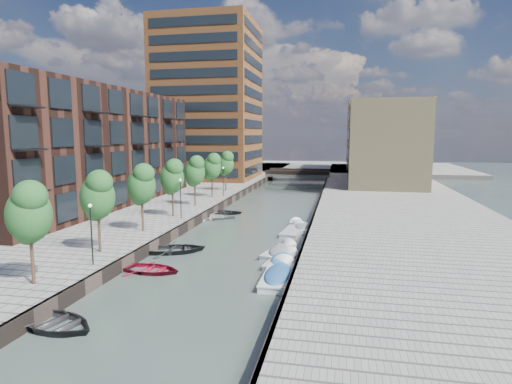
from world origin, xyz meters
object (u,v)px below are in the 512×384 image
(tree_5, at_px, (212,166))
(tree_6, at_px, (226,163))
(tree_0, at_px, (29,211))
(tree_1, at_px, (97,194))
(tree_3, at_px, (172,176))
(car, at_px, (360,182))
(tree_4, at_px, (195,170))
(motorboat_2, at_px, (294,232))
(sloop_3, at_px, (216,219))
(motorboat_3, at_px, (282,260))
(bridge, at_px, (298,174))
(sloop_1, at_px, (176,252))
(sloop_2, at_px, (151,272))
(motorboat_1, at_px, (280,251))
(motorboat_0, at_px, (279,275))
(tree_2, at_px, (141,183))
(sloop_0, at_px, (55,328))
(motorboat_4, at_px, (301,227))
(sloop_4, at_px, (226,214))

(tree_5, distance_m, tree_6, 7.00)
(tree_0, height_order, tree_5, same)
(tree_1, height_order, tree_5, same)
(tree_3, relative_size, car, 1.74)
(tree_4, xyz_separation_m, motorboat_2, (12.99, -7.75, -5.21))
(sloop_3, bearing_deg, tree_3, 129.03)
(motorboat_2, bearing_deg, motorboat_3, -88.64)
(bridge, xyz_separation_m, sloop_1, (-4.30, -56.76, -1.39))
(tree_1, relative_size, tree_4, 1.00)
(tree_1, distance_m, sloop_1, 7.99)
(motorboat_3, bearing_deg, sloop_2, -155.45)
(tree_3, height_order, car, tree_3)
(tree_3, xyz_separation_m, motorboat_1, (12.72, -8.46, -5.12))
(sloop_2, xyz_separation_m, motorboat_0, (9.04, 0.46, 0.23))
(tree_0, relative_size, car, 1.74)
(motorboat_1, xyz_separation_m, car, (7.69, 39.86, 1.40))
(sloop_2, bearing_deg, tree_0, 149.14)
(sloop_1, bearing_deg, tree_2, 34.76)
(tree_3, bearing_deg, tree_5, 90.00)
(sloop_0, xyz_separation_m, motorboat_0, (9.99, 9.56, 0.23))
(motorboat_3, relative_size, car, 1.40)
(tree_3, relative_size, sloop_2, 1.38)
(tree_1, distance_m, motorboat_4, 20.85)
(sloop_2, distance_m, car, 49.00)
(tree_5, xyz_separation_m, motorboat_0, (13.51, -28.44, -5.08))
(tree_1, distance_m, tree_5, 28.00)
(tree_0, relative_size, sloop_4, 1.46)
(car, bearing_deg, sloop_3, -145.93)
(sloop_1, bearing_deg, sloop_0, 155.31)
(tree_0, distance_m, tree_5, 35.00)
(tree_1, bearing_deg, sloop_3, 79.23)
(sloop_3, bearing_deg, tree_6, 0.45)
(motorboat_2, bearing_deg, tree_0, -122.68)
(tree_6, xyz_separation_m, sloop_1, (4.20, -30.76, -5.31))
(sloop_1, xyz_separation_m, motorboat_0, (9.30, -4.68, 0.23))
(tree_2, relative_size, sloop_1, 1.20)
(sloop_0, relative_size, motorboat_2, 0.95)
(motorboat_1, bearing_deg, motorboat_0, -82.50)
(tree_0, distance_m, sloop_1, 13.12)
(tree_1, distance_m, car, 49.92)
(bridge, relative_size, motorboat_4, 2.71)
(sloop_0, relative_size, motorboat_1, 1.00)
(tree_4, bearing_deg, tree_0, -90.00)
(motorboat_3, bearing_deg, motorboat_1, 101.75)
(tree_6, xyz_separation_m, sloop_0, (3.52, -45.00, -5.31))
(motorboat_1, bearing_deg, sloop_2, -142.02)
(motorboat_3, bearing_deg, tree_5, 117.98)
(bridge, distance_m, tree_6, 27.63)
(car, bearing_deg, motorboat_2, -127.05)
(tree_1, distance_m, tree_4, 21.00)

